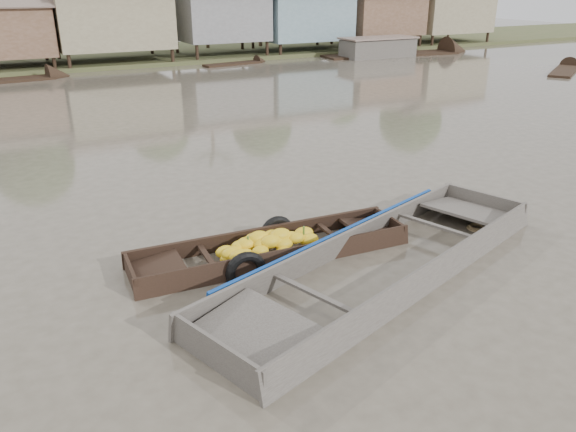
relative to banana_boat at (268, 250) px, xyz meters
name	(u,v)px	position (x,y,z in m)	size (l,w,h in m)	color
ground	(335,286)	(0.53, -1.48, -0.14)	(120.00, 120.00, 0.00)	#514A3E
riverbank	(110,10)	(3.56, 30.38, 2.94)	(120.00, 12.47, 10.22)	#384723
banana_boat	(268,250)	(0.00, 0.00, 0.00)	(5.31, 1.56, 0.76)	black
viewer_boat	(383,268)	(1.55, -1.43, -0.07)	(7.89, 4.30, 0.62)	#403B36
distant_boats	(322,59)	(14.90, 23.07, 0.08)	(46.15, 15.15, 1.38)	black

